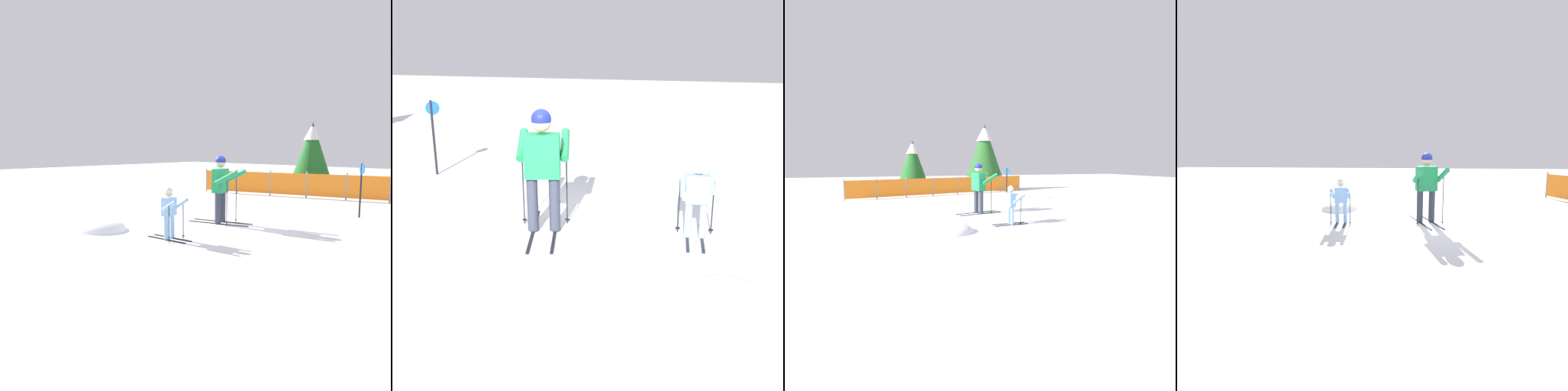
# 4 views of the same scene
# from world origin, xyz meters

# --- Properties ---
(ground_plane) EXTENTS (60.00, 60.00, 0.00)m
(ground_plane) POSITION_xyz_m (0.00, 0.00, 0.00)
(ground_plane) COLOR white
(skier_adult) EXTENTS (1.75, 0.96, 1.82)m
(skier_adult) POSITION_xyz_m (-0.10, -0.10, 1.09)
(skier_adult) COLOR black
(skier_adult) RESTS_ON ground_plane
(skier_child) EXTENTS (1.11, 0.55, 1.16)m
(skier_child) POSITION_xyz_m (0.24, -2.29, 0.68)
(skier_child) COLOR black
(skier_child) RESTS_ON ground_plane
(trail_marker) EXTENTS (0.22, 0.21, 1.56)m
(trail_marker) POSITION_xyz_m (2.30, 3.27, 0.96)
(trail_marker) COLOR black
(trail_marker) RESTS_ON ground_plane
(snow_mound) EXTENTS (1.34, 1.14, 0.54)m
(snow_mound) POSITION_xyz_m (-1.73, -2.78, 0.00)
(snow_mound) COLOR white
(snow_mound) RESTS_ON ground_plane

